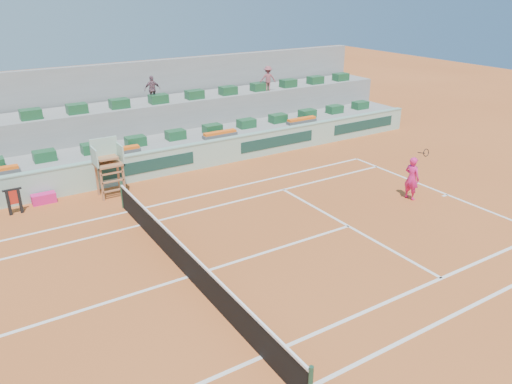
% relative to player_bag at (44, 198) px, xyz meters
% --- Properties ---
extents(ground, '(90.00, 90.00, 0.00)m').
position_rel_player_bag_xyz_m(ground, '(2.54, -8.09, -0.20)').
color(ground, '#AB4F21').
rests_on(ground, ground).
extents(seating_tier_lower, '(36.00, 4.00, 1.20)m').
position_rel_player_bag_xyz_m(seating_tier_lower, '(2.54, 2.61, 0.40)').
color(seating_tier_lower, gray).
rests_on(seating_tier_lower, ground).
extents(seating_tier_upper, '(36.00, 2.40, 2.60)m').
position_rel_player_bag_xyz_m(seating_tier_upper, '(2.54, 4.21, 1.10)').
color(seating_tier_upper, gray).
rests_on(seating_tier_upper, ground).
extents(stadium_back_wall, '(36.00, 0.40, 4.40)m').
position_rel_player_bag_xyz_m(stadium_back_wall, '(2.54, 5.81, 2.00)').
color(stadium_back_wall, gray).
rests_on(stadium_back_wall, ground).
extents(player_bag, '(0.91, 0.41, 0.41)m').
position_rel_player_bag_xyz_m(player_bag, '(0.00, 0.00, 0.00)').
color(player_bag, '#E31D75').
rests_on(player_bag, ground).
extents(spectator_mid, '(0.85, 0.48, 1.36)m').
position_rel_player_bag_xyz_m(spectator_mid, '(6.33, 3.78, 3.08)').
color(spectator_mid, '#7B525F').
rests_on(spectator_mid, seating_tier_upper).
extents(spectator_right, '(1.01, 0.82, 1.37)m').
position_rel_player_bag_xyz_m(spectator_right, '(12.95, 3.36, 3.08)').
color(spectator_right, '#8E474E').
rests_on(spectator_right, seating_tier_upper).
extents(court_lines, '(23.89, 11.09, 0.01)m').
position_rel_player_bag_xyz_m(court_lines, '(2.54, -8.09, -0.20)').
color(court_lines, white).
rests_on(court_lines, ground).
extents(tennis_net, '(0.10, 11.97, 1.10)m').
position_rel_player_bag_xyz_m(tennis_net, '(2.54, -8.09, 0.32)').
color(tennis_net, black).
rests_on(tennis_net, ground).
extents(advertising_hoarding, '(36.00, 0.34, 1.26)m').
position_rel_player_bag_xyz_m(advertising_hoarding, '(2.56, 0.41, 0.43)').
color(advertising_hoarding, '#9AC2AE').
rests_on(advertising_hoarding, ground).
extents(umpire_chair, '(1.10, 0.90, 2.40)m').
position_rel_player_bag_xyz_m(umpire_chair, '(2.54, -0.59, 1.34)').
color(umpire_chair, '#9A603A').
rests_on(umpire_chair, ground).
extents(seat_row_lower, '(32.90, 0.60, 0.44)m').
position_rel_player_bag_xyz_m(seat_row_lower, '(2.54, 1.71, 1.22)').
color(seat_row_lower, '#1B512C').
rests_on(seat_row_lower, seating_tier_lower).
extents(seat_row_upper, '(32.90, 0.60, 0.44)m').
position_rel_player_bag_xyz_m(seat_row_upper, '(2.54, 3.61, 2.62)').
color(seat_row_upper, '#1B512C').
rests_on(seat_row_upper, seating_tier_upper).
extents(flower_planters, '(26.80, 0.36, 0.28)m').
position_rel_player_bag_xyz_m(flower_planters, '(1.04, 0.91, 1.13)').
color(flower_planters, '#505050').
rests_on(flower_planters, seating_tier_lower).
extents(towel_rack, '(0.67, 0.11, 1.03)m').
position_rel_player_bag_xyz_m(towel_rack, '(-1.11, -0.50, 0.40)').
color(towel_rack, black).
rests_on(towel_rack, ground).
extents(tennis_player, '(0.50, 0.91, 2.28)m').
position_rel_player_bag_xyz_m(tennis_player, '(12.78, -7.50, 0.70)').
color(tennis_player, '#E31D75').
rests_on(tennis_player, ground).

